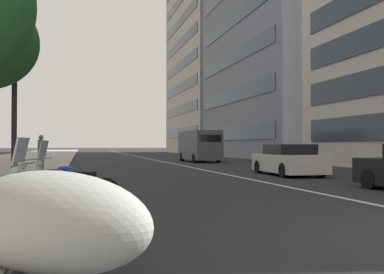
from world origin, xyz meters
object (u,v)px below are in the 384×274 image
object	(u,v)px
pedestrian_on_plaza	(41,152)
car_far_down_avenue	(288,161)
motorcycle_under_tarp	(64,204)
motorcycle_mid_row	(71,186)
street_lamp_with_banners	(26,26)
delivery_van_ahead	(199,145)
motorcycle_nearest_camera	(47,223)
motorcycle_by_sign_pole	(62,195)

from	to	relation	value
pedestrian_on_plaza	car_far_down_avenue	bearing A→B (deg)	142.79
motorcycle_under_tarp	pedestrian_on_plaza	xyz separation A→B (m)	(15.22, 1.66, 0.58)
motorcycle_mid_row	street_lamp_with_banners	bearing A→B (deg)	-59.74
car_far_down_avenue	delivery_van_ahead	world-z (taller)	delivery_van_ahead
motorcycle_nearest_camera	motorcycle_mid_row	bearing A→B (deg)	-57.28
street_lamp_with_banners	pedestrian_on_plaza	world-z (taller)	street_lamp_with_banners
street_lamp_with_banners	motorcycle_nearest_camera	bearing A→B (deg)	-172.13
motorcycle_mid_row	delivery_van_ahead	bearing A→B (deg)	-98.41
delivery_van_ahead	street_lamp_with_banners	world-z (taller)	street_lamp_with_banners
motorcycle_nearest_camera	motorcycle_by_sign_pole	bearing A→B (deg)	-55.84
motorcycle_by_sign_pole	motorcycle_mid_row	world-z (taller)	motorcycle_mid_row
car_far_down_avenue	pedestrian_on_plaza	bearing A→B (deg)	68.98
motorcycle_nearest_camera	car_far_down_avenue	bearing A→B (deg)	-92.10
motorcycle_nearest_camera	street_lamp_with_banners	xyz separation A→B (m)	(11.26, 1.56, 4.89)
motorcycle_mid_row	street_lamp_with_banners	distance (m)	7.83
motorcycle_nearest_camera	motorcycle_mid_row	distance (m)	5.53
motorcycle_under_tarp	motorcycle_mid_row	distance (m)	3.01
motorcycle_under_tarp	delivery_van_ahead	world-z (taller)	delivery_van_ahead
motorcycle_nearest_camera	delivery_van_ahead	size ratio (longest dim) A/B	0.42
motorcycle_by_sign_pole	car_far_down_avenue	world-z (taller)	car_far_down_avenue
delivery_van_ahead	motorcycle_under_tarp	bearing A→B (deg)	157.73
car_far_down_avenue	delivery_van_ahead	xyz separation A→B (m)	(15.43, -0.21, 0.68)
delivery_van_ahead	pedestrian_on_plaza	distance (m)	15.42
motorcycle_by_sign_pole	pedestrian_on_plaza	bearing A→B (deg)	-65.30
delivery_van_ahead	pedestrian_on_plaza	world-z (taller)	delivery_van_ahead
motorcycle_under_tarp	motorcycle_by_sign_pole	size ratio (longest dim) A/B	1.01
motorcycle_by_sign_pole	car_far_down_avenue	size ratio (longest dim) A/B	0.48
street_lamp_with_banners	pedestrian_on_plaza	xyz separation A→B (m)	(6.48, 0.04, -4.48)
motorcycle_nearest_camera	delivery_van_ahead	distance (m)	29.95
motorcycle_under_tarp	pedestrian_on_plaza	bearing A→B (deg)	-69.86
motorcycle_mid_row	delivery_van_ahead	world-z (taller)	delivery_van_ahead
motorcycle_nearest_camera	pedestrian_on_plaza	distance (m)	17.82
pedestrian_on_plaza	delivery_van_ahead	bearing A→B (deg)	-150.00
delivery_van_ahead	street_lamp_with_banners	distance (m)	20.83
car_far_down_avenue	motorcycle_mid_row	bearing A→B (deg)	131.31
car_far_down_avenue	motorcycle_under_tarp	bearing A→B (deg)	140.86
street_lamp_with_banners	car_far_down_avenue	bearing A→B (deg)	-81.23
motorcycle_nearest_camera	motorcycle_under_tarp	size ratio (longest dim) A/B	1.05
motorcycle_nearest_camera	motorcycle_mid_row	world-z (taller)	motorcycle_mid_row
motorcycle_under_tarp	street_lamp_with_banners	xyz separation A→B (m)	(8.73, 1.61, 5.06)
pedestrian_on_plaza	motorcycle_nearest_camera	bearing A→B (deg)	81.58
motorcycle_under_tarp	motorcycle_mid_row	bearing A→B (deg)	-76.92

